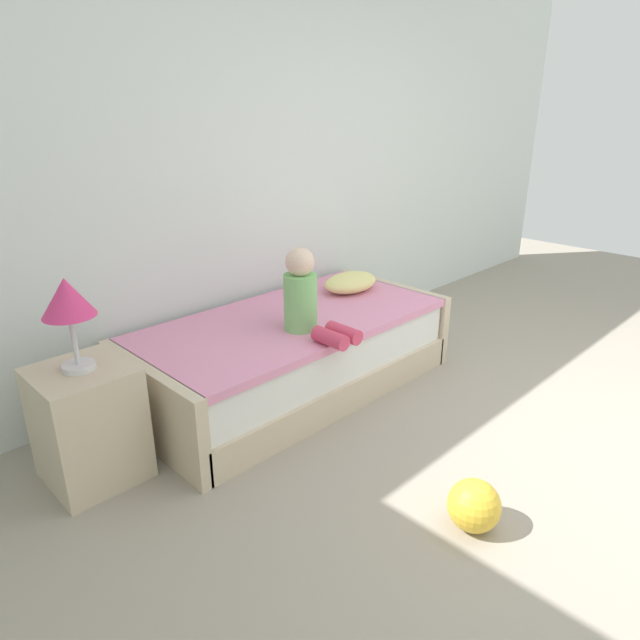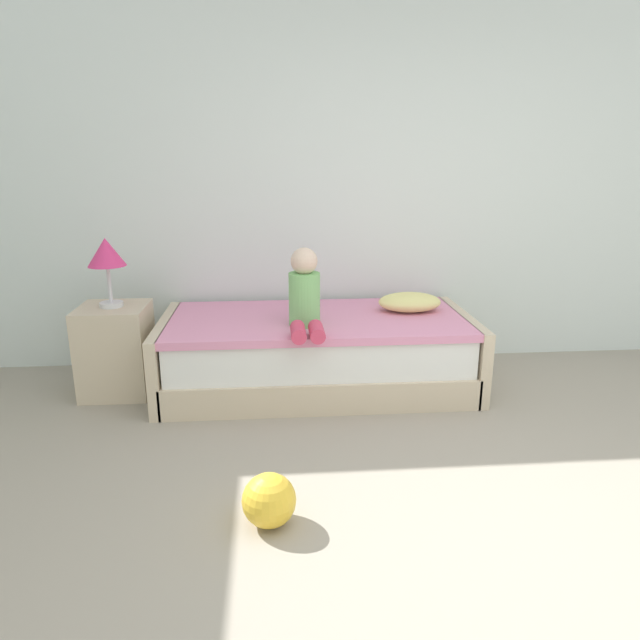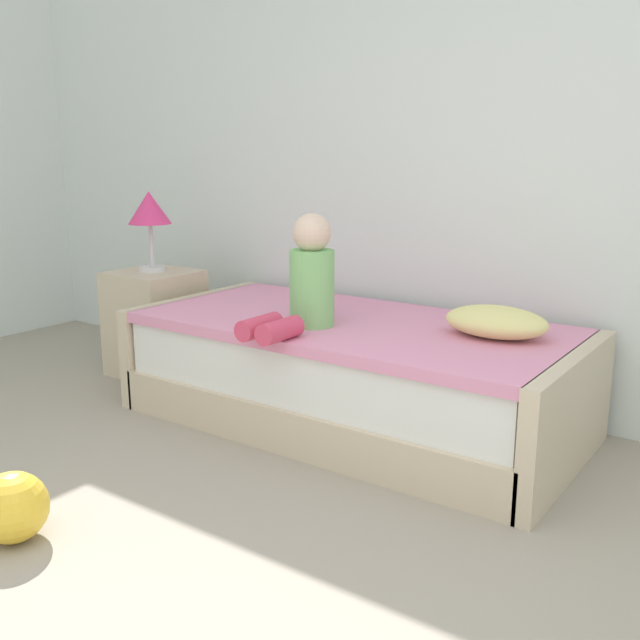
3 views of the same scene
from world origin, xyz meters
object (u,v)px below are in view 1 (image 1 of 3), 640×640
Objects in this scene: nightstand at (89,424)px; toy_ball at (474,505)px; pillow at (351,282)px; bed at (293,353)px; table_lamp at (68,302)px; child_figure at (306,299)px.

nightstand is 1.86m from toy_ball.
pillow is at bearing 2.66° from nightstand.
bed is 1.58m from toy_ball.
nightstand is 1.36× the size of pillow.
bed is 1.52m from table_lamp.
table_lamp is at bearing 0.00° from nightstand.
pillow is 1.97m from toy_ball.
nightstand is 0.64m from table_lamp.
pillow is at bearing 23.54° from child_figure.
toy_ball is at bearing -100.08° from child_figure.
child_figure is at bearing -10.60° from table_lamp.
toy_ball is (-0.23, -1.31, -0.59)m from child_figure.
child_figure reaches higher than bed.
bed is 4.80× the size of pillow.
pillow reaches higher than nightstand.
table_lamp reaches higher than bed.
bed is 4.69× the size of table_lamp.
table_lamp reaches higher than pillow.
toy_ball is (1.02, -1.55, -0.18)m from nightstand.
toy_ball is at bearing -101.99° from bed.
bed is 0.74m from pillow.
nightstand is at bearing 123.46° from toy_ball.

